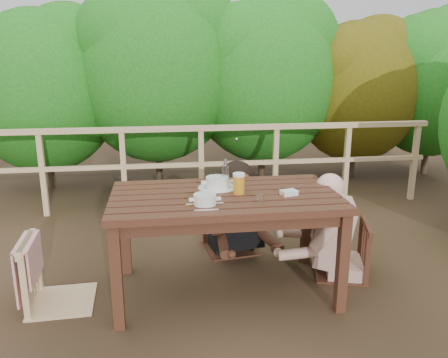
{
  "coord_description": "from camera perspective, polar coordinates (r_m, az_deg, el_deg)",
  "views": [
    {
      "loc": [
        -0.46,
        -3.21,
        1.8
      ],
      "look_at": [
        0.0,
        0.05,
        0.9
      ],
      "focal_mm": 36.52,
      "sensor_mm": 36.0,
      "label": 1
    }
  ],
  "objects": [
    {
      "name": "ground",
      "position": [
        3.71,
        0.11,
        -13.72
      ],
      "size": [
        60.0,
        60.0,
        0.0
      ],
      "primitive_type": "plane",
      "color": "#44301E",
      "rests_on": "ground"
    },
    {
      "name": "table",
      "position": [
        3.54,
        0.11,
        -8.18
      ],
      "size": [
        1.69,
        0.95,
        0.78
      ],
      "primitive_type": "cube",
      "color": "#3D2014",
      "rests_on": "ground"
    },
    {
      "name": "chair_left",
      "position": [
        3.55,
        -20.2,
        -7.44
      ],
      "size": [
        0.51,
        0.51,
        0.97
      ],
      "primitive_type": "cube",
      "rotation": [
        0.0,
        0.0,
        1.62
      ],
      "color": "tan",
      "rests_on": "ground"
    },
    {
      "name": "chair_far",
      "position": [
        4.25,
        0.89,
        -2.9
      ],
      "size": [
        0.54,
        0.54,
        0.95
      ],
      "primitive_type": "cube",
      "rotation": [
        0.0,
        0.0,
        0.16
      ],
      "color": "#3D2014",
      "rests_on": "ground"
    },
    {
      "name": "chair_right",
      "position": [
        3.92,
        14.72,
        -5.59
      ],
      "size": [
        0.54,
        0.54,
        0.88
      ],
      "primitive_type": "cube",
      "rotation": [
        0.0,
        0.0,
        -1.85
      ],
      "color": "#3D2014",
      "rests_on": "ground"
    },
    {
      "name": "woman",
      "position": [
        4.21,
        0.86,
        -0.11
      ],
      "size": [
        0.65,
        0.76,
        1.37
      ],
      "primitive_type": null,
      "rotation": [
        0.0,
        0.0,
        3.3
      ],
      "color": "black",
      "rests_on": "ground"
    },
    {
      "name": "diner_right",
      "position": [
        3.84,
        15.41,
        -1.68
      ],
      "size": [
        0.84,
        0.75,
        1.43
      ],
      "primitive_type": null,
      "rotation": [
        0.0,
        0.0,
        1.29
      ],
      "color": "tan",
      "rests_on": "ground"
    },
    {
      "name": "railing",
      "position": [
        5.39,
        -2.86,
        1.39
      ],
      "size": [
        5.6,
        0.1,
        1.01
      ],
      "primitive_type": "cube",
      "color": "tan",
      "rests_on": "ground"
    },
    {
      "name": "hedge_row",
      "position": [
        6.47,
        -0.36,
        16.19
      ],
      "size": [
        6.6,
        1.6,
        3.8
      ],
      "primitive_type": null,
      "color": "#1D6217",
      "rests_on": "ground"
    },
    {
      "name": "soup_near",
      "position": [
        3.16,
        -2.4,
        -2.69
      ],
      "size": [
        0.27,
        0.27,
        0.09
      ],
      "primitive_type": "cylinder",
      "color": "white",
      "rests_on": "table"
    },
    {
      "name": "soup_far",
      "position": [
        3.55,
        -0.86,
        -0.53
      ],
      "size": [
        0.3,
        0.3,
        0.1
      ],
      "primitive_type": "cylinder",
      "color": "white",
      "rests_on": "table"
    },
    {
      "name": "beer_glass",
      "position": [
        3.39,
        1.86,
        -0.69
      ],
      "size": [
        0.09,
        0.09,
        0.17
      ],
      "primitive_type": "cylinder",
      "color": "gold",
      "rests_on": "table"
    },
    {
      "name": "bottle",
      "position": [
        3.54,
        0.17,
        0.59
      ],
      "size": [
        0.06,
        0.06,
        0.24
      ],
      "primitive_type": "cylinder",
      "color": "silver",
      "rests_on": "table"
    },
    {
      "name": "tumbler",
      "position": [
        3.21,
        4.53,
        -2.61
      ],
      "size": [
        0.06,
        0.06,
        0.07
      ],
      "primitive_type": "cylinder",
      "color": "silver",
      "rests_on": "table"
    },
    {
      "name": "butter_tub",
      "position": [
        3.4,
        8.12,
        -1.83
      ],
      "size": [
        0.14,
        0.11,
        0.05
      ],
      "primitive_type": "cube",
      "rotation": [
        0.0,
        0.0,
        0.24
      ],
      "color": "silver",
      "rests_on": "table"
    }
  ]
}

